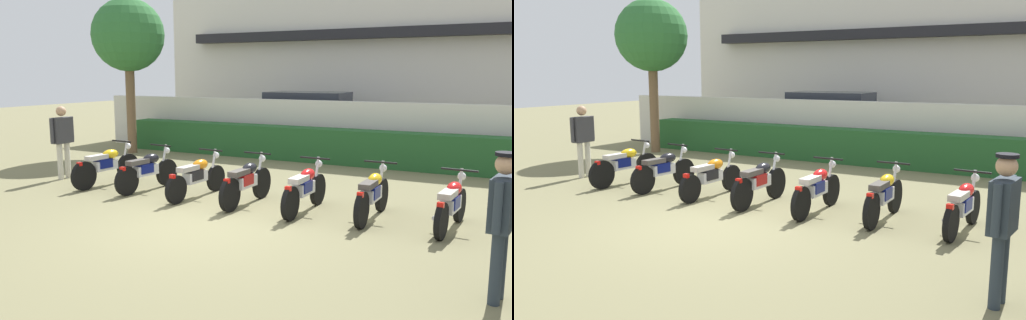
% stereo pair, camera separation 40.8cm
% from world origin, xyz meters
% --- Properties ---
extents(ground, '(60.00, 60.00, 0.00)m').
position_xyz_m(ground, '(0.00, 0.00, 0.00)').
color(ground, olive).
extents(building, '(18.40, 6.50, 7.44)m').
position_xyz_m(building, '(0.00, 14.84, 3.72)').
color(building, silver).
rests_on(building, ground).
extents(compound_wall, '(17.48, 0.30, 1.72)m').
position_xyz_m(compound_wall, '(0.00, 7.61, 0.86)').
color(compound_wall, silver).
rests_on(compound_wall, ground).
extents(hedge_row, '(13.98, 0.70, 0.97)m').
position_xyz_m(hedge_row, '(0.00, 6.91, 0.49)').
color(hedge_row, '#235628').
rests_on(hedge_row, ground).
extents(parked_car, '(4.55, 2.18, 1.89)m').
position_xyz_m(parked_car, '(-1.89, 9.73, 0.94)').
color(parked_car, navy).
rests_on(parked_car, ground).
extents(tree_near_inspector, '(2.26, 2.26, 4.84)m').
position_xyz_m(tree_near_inspector, '(-6.50, 5.80, 3.66)').
color(tree_near_inspector, brown).
rests_on(tree_near_inspector, ground).
extents(motorcycle_in_row_0, '(0.60, 1.95, 0.98)m').
position_xyz_m(motorcycle_in_row_0, '(-3.69, 1.66, 0.46)').
color(motorcycle_in_row_0, black).
rests_on(motorcycle_in_row_0, ground).
extents(motorcycle_in_row_1, '(0.60, 1.81, 0.96)m').
position_xyz_m(motorcycle_in_row_1, '(-2.52, 1.66, 0.45)').
color(motorcycle_in_row_1, black).
rests_on(motorcycle_in_row_1, ground).
extents(motorcycle_in_row_2, '(0.60, 1.90, 0.94)m').
position_xyz_m(motorcycle_in_row_2, '(-1.21, 1.63, 0.44)').
color(motorcycle_in_row_2, black).
rests_on(motorcycle_in_row_2, ground).
extents(motorcycle_in_row_3, '(0.60, 1.86, 0.97)m').
position_xyz_m(motorcycle_in_row_3, '(-0.01, 1.55, 0.46)').
color(motorcycle_in_row_3, black).
rests_on(motorcycle_in_row_3, ground).
extents(motorcycle_in_row_4, '(0.60, 1.87, 0.96)m').
position_xyz_m(motorcycle_in_row_4, '(1.21, 1.55, 0.45)').
color(motorcycle_in_row_4, black).
rests_on(motorcycle_in_row_4, ground).
extents(motorcycle_in_row_5, '(0.60, 1.86, 0.97)m').
position_xyz_m(motorcycle_in_row_5, '(2.44, 1.66, 0.45)').
color(motorcycle_in_row_5, black).
rests_on(motorcycle_in_row_5, ground).
extents(motorcycle_in_row_6, '(0.60, 1.79, 0.95)m').
position_xyz_m(motorcycle_in_row_6, '(3.74, 1.62, 0.44)').
color(motorcycle_in_row_6, black).
rests_on(motorcycle_in_row_6, ground).
extents(inspector_person, '(0.24, 0.70, 1.75)m').
position_xyz_m(inspector_person, '(-5.14, 1.75, 1.05)').
color(inspector_person, beige).
rests_on(inspector_person, ground).
extents(officer_0, '(0.28, 0.67, 1.69)m').
position_xyz_m(officer_0, '(4.57, -0.99, 1.00)').
color(officer_0, '#28333D').
rests_on(officer_0, ground).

